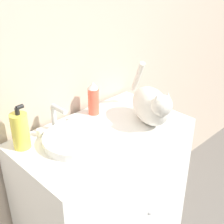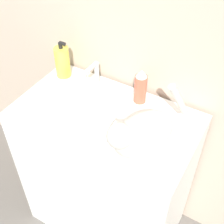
{
  "view_description": "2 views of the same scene",
  "coord_description": "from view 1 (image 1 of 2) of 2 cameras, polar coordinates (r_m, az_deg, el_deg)",
  "views": [
    {
      "loc": [
        -0.86,
        -0.69,
        1.69
      ],
      "look_at": [
        0.01,
        0.2,
        1.03
      ],
      "focal_mm": 50.0,
      "sensor_mm": 36.0,
      "label": 1
    },
    {
      "loc": [
        0.54,
        -0.62,
        1.88
      ],
      "look_at": [
        0.06,
        0.21,
        0.99
      ],
      "focal_mm": 50.0,
      "sensor_mm": 36.0,
      "label": 2
    }
  ],
  "objects": [
    {
      "name": "soap_bottle",
      "position": [
        1.39,
        -16.41,
        -3.28
      ],
      "size": [
        0.08,
        0.08,
        0.2
      ],
      "color": "#EADB4C",
      "rests_on": "vanity_cabinet"
    },
    {
      "name": "cat",
      "position": [
        1.53,
        7.23,
        1.27
      ],
      "size": [
        0.26,
        0.38,
        0.28
      ],
      "rotation": [
        0.0,
        0.0,
        -2.02
      ],
      "color": "silver",
      "rests_on": "vanity_cabinet"
    },
    {
      "name": "spray_bottle",
      "position": [
        1.61,
        -3.4,
        2.46
      ],
      "size": [
        0.06,
        0.06,
        0.18
      ],
      "color": "#EF6047",
      "rests_on": "vanity_cabinet"
    },
    {
      "name": "sink_basin",
      "position": [
        1.4,
        -6.52,
        -4.99
      ],
      "size": [
        0.3,
        0.3,
        0.04
      ],
      "color": "white",
      "rests_on": "vanity_cabinet"
    },
    {
      "name": "faucet",
      "position": [
        1.49,
        -10.31,
        -1.27
      ],
      "size": [
        0.2,
        0.11,
        0.14
      ],
      "color": "silver",
      "rests_on": "vanity_cabinet"
    },
    {
      "name": "vanity_cabinet",
      "position": [
        1.77,
        -1.38,
        -16.26
      ],
      "size": [
        0.84,
        0.5,
        0.91
      ],
      "color": "white",
      "rests_on": "ground_plane"
    },
    {
      "name": "wall_back",
      "position": [
        1.56,
        -9.12,
        11.2
      ],
      "size": [
        6.0,
        0.05,
        2.5
      ],
      "color": "#C6B29E",
      "rests_on": "ground_plane"
    }
  ]
}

